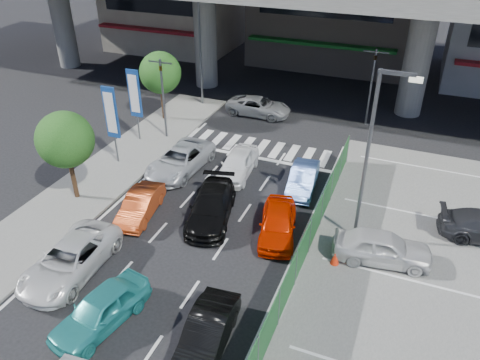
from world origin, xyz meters
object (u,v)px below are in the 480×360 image
at_px(signboard_near, 111,115).
at_px(kei_truck_front_right, 303,179).
at_px(street_lamp_left, 202,41).
at_px(taxi_orange_right, 278,223).
at_px(taxi_orange_left, 140,205).
at_px(crossing_wagon_silver, 259,106).
at_px(sedan_white_mid_left, 70,259).
at_px(sedan_black_mid, 211,207).
at_px(tree_near, 65,140).
at_px(traffic_light_right, 374,68).
at_px(taxi_teal_mid, 101,310).
at_px(parked_sedan_white, 382,247).
at_px(traffic_cone, 335,257).
at_px(sedan_white_front_mid, 238,164).
at_px(street_lamp_right, 373,147).
at_px(wagon_silver_front_left, 180,160).
at_px(traffic_light_left, 162,80).
at_px(signboard_far, 135,96).
at_px(hatch_black_mid_right, 207,334).
at_px(tree_far, 160,73).

height_order(signboard_near, kei_truck_front_right, signboard_near).
bearing_deg(street_lamp_left, taxi_orange_right, -52.70).
relative_size(taxi_orange_left, crossing_wagon_silver, 0.81).
bearing_deg(sedan_white_mid_left, street_lamp_left, 95.93).
bearing_deg(signboard_near, sedan_black_mid, -22.12).
bearing_deg(signboard_near, tree_near, -87.13).
bearing_deg(traffic_light_right, taxi_teal_mid, -106.11).
xyz_separation_m(signboard_near, parked_sedan_white, (15.51, -3.18, -2.30)).
distance_m(street_lamp_left, traffic_cone, 19.60).
relative_size(street_lamp_left, sedan_white_front_mid, 1.98).
distance_m(street_lamp_right, signboard_near, 14.61).
distance_m(street_lamp_right, wagon_silver_front_left, 11.57).
distance_m(tree_near, taxi_teal_mid, 9.43).
distance_m(sedan_white_mid_left, parked_sedan_white, 13.07).
height_order(street_lamp_right, taxi_orange_left, street_lamp_right).
height_order(wagon_silver_front_left, crossing_wagon_silver, wagon_silver_front_left).
xyz_separation_m(tree_near, sedan_white_front_mid, (6.87, 5.36, -2.70)).
xyz_separation_m(sedan_white_mid_left, sedan_black_mid, (3.80, 5.62, 0.00)).
distance_m(signboard_near, kei_truck_front_right, 11.20).
distance_m(traffic_light_left, signboard_near, 4.22).
xyz_separation_m(tree_near, sedan_black_mid, (7.26, 0.96, -2.70)).
bearing_deg(parked_sedan_white, taxi_orange_left, 86.18).
xyz_separation_m(street_lamp_left, tree_near, (-0.67, -14.00, -1.38)).
xyz_separation_m(street_lamp_right, signboard_near, (-14.37, 1.99, -1.71)).
bearing_deg(signboard_far, tree_near, -85.10).
distance_m(street_lamp_left, crossing_wagon_silver, 6.04).
bearing_deg(sedan_black_mid, traffic_light_right, 55.59).
xyz_separation_m(signboard_far, sedan_black_mid, (7.86, -6.03, -2.37)).
height_order(signboard_near, sedan_white_front_mid, signboard_near).
bearing_deg(crossing_wagon_silver, street_lamp_right, -142.34).
bearing_deg(taxi_orange_right, street_lamp_left, 113.71).
distance_m(signboard_far, taxi_orange_right, 13.00).
distance_m(hatch_black_mid_right, crossing_wagon_silver, 20.43).
bearing_deg(crossing_wagon_silver, sedan_white_mid_left, 174.85).
distance_m(traffic_light_left, crossing_wagon_silver, 7.88).
xyz_separation_m(taxi_orange_left, wagon_silver_front_left, (-0.27, 4.64, 0.08)).
bearing_deg(taxi_orange_right, wagon_silver_front_left, 138.79).
bearing_deg(wagon_silver_front_left, sedan_black_mid, -41.63).
xyz_separation_m(tree_far, hatch_black_mid_right, (11.10, -16.51, -2.75)).
relative_size(taxi_orange_right, sedan_white_front_mid, 0.99).
distance_m(signboard_near, taxi_teal_mid, 12.56).
bearing_deg(tree_far, signboard_near, -84.73).
bearing_deg(traffic_light_right, signboard_far, -148.57).
relative_size(traffic_light_right, taxi_orange_left, 1.40).
xyz_separation_m(tree_near, tree_far, (-0.80, 10.50, 0.00)).
bearing_deg(sedan_white_mid_left, street_lamp_right, 29.31).
bearing_deg(street_lamp_left, tree_near, -92.76).
xyz_separation_m(tree_near, crossing_wagon_silver, (5.08, 13.74, -2.75)).
xyz_separation_m(traffic_light_left, signboard_far, (-1.40, -1.01, -0.87)).
distance_m(street_lamp_right, sedan_white_mid_left, 13.26).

